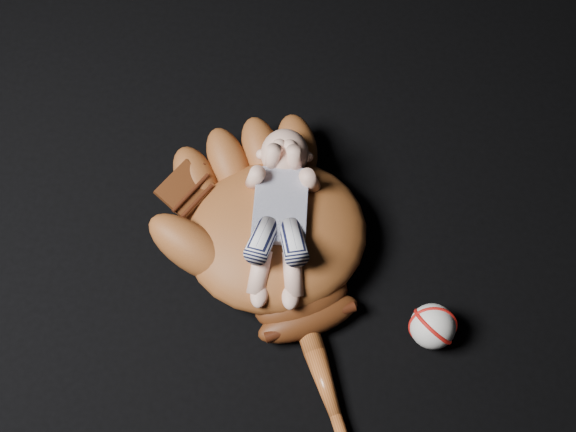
{
  "coord_description": "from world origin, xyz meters",
  "views": [
    {
      "loc": [
        0.11,
        -0.5,
        1.29
      ],
      "look_at": [
        0.06,
        0.14,
        0.08
      ],
      "focal_mm": 45.0,
      "sensor_mm": 36.0,
      "label": 1
    }
  ],
  "objects_px": {
    "baseball": "(433,326)",
    "baseball_glove": "(276,230)",
    "newborn_baby": "(280,218)",
    "baseball_bat": "(319,366)"
  },
  "relations": [
    {
      "from": "baseball_glove",
      "to": "baseball_bat",
      "type": "height_order",
      "value": "baseball_glove"
    },
    {
      "from": "newborn_baby",
      "to": "baseball_bat",
      "type": "relative_size",
      "value": 0.79
    },
    {
      "from": "baseball_glove",
      "to": "newborn_baby",
      "type": "relative_size",
      "value": 1.42
    },
    {
      "from": "newborn_baby",
      "to": "baseball",
      "type": "distance_m",
      "value": 0.34
    },
    {
      "from": "baseball_glove",
      "to": "baseball",
      "type": "distance_m",
      "value": 0.34
    },
    {
      "from": "baseball",
      "to": "baseball_glove",
      "type": "bearing_deg",
      "value": 151.94
    },
    {
      "from": "baseball_glove",
      "to": "baseball",
      "type": "relative_size",
      "value": 5.9
    },
    {
      "from": "baseball_glove",
      "to": "baseball",
      "type": "xyz_separation_m",
      "value": [
        0.3,
        -0.16,
        -0.04
      ]
    },
    {
      "from": "newborn_baby",
      "to": "baseball_glove",
      "type": "bearing_deg",
      "value": 177.46
    },
    {
      "from": "baseball",
      "to": "newborn_baby",
      "type": "bearing_deg",
      "value": 151.43
    }
  ]
}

